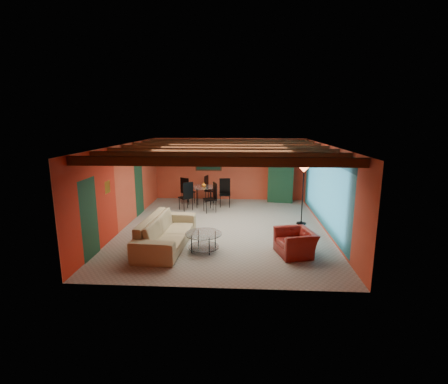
# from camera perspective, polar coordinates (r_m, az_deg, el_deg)

# --- Properties ---
(room) EXTENTS (6.52, 8.01, 2.71)m
(room) POSITION_cam_1_polar(r_m,az_deg,el_deg) (10.47, -0.03, 6.38)
(room) COLOR gray
(room) RESTS_ON ground
(sofa) EXTENTS (1.26, 2.89, 0.83)m
(sofa) POSITION_cam_1_polar(r_m,az_deg,el_deg) (9.36, -9.94, -6.76)
(sofa) COLOR #8D7D5A
(sofa) RESTS_ON ground
(armchair) EXTENTS (1.11, 1.20, 0.65)m
(armchair) POSITION_cam_1_polar(r_m,az_deg,el_deg) (8.86, 12.28, -8.58)
(armchair) COLOR maroon
(armchair) RESTS_ON ground
(coffee_table) EXTENTS (1.19, 1.19, 0.50)m
(coffee_table) POSITION_cam_1_polar(r_m,az_deg,el_deg) (8.94, -3.56, -8.63)
(coffee_table) COLOR white
(coffee_table) RESTS_ON ground
(dining_table) EXTENTS (2.35, 2.35, 1.15)m
(dining_table) POSITION_cam_1_polar(r_m,az_deg,el_deg) (13.32, -3.51, -0.15)
(dining_table) COLOR silver
(dining_table) RESTS_ON ground
(armoire) EXTENTS (1.08, 0.64, 1.78)m
(armoire) POSITION_cam_1_polar(r_m,az_deg,el_deg) (14.30, 9.67, 1.86)
(armoire) COLOR brown
(armoire) RESTS_ON ground
(floor_lamp) EXTENTS (0.51, 0.51, 2.00)m
(floor_lamp) POSITION_cam_1_polar(r_m,az_deg,el_deg) (11.29, 13.49, -0.53)
(floor_lamp) COLOR black
(floor_lamp) RESTS_ON ground
(ceiling_fan) EXTENTS (1.50, 1.50, 0.44)m
(ceiling_fan) POSITION_cam_1_polar(r_m,az_deg,el_deg) (10.36, -0.07, 6.31)
(ceiling_fan) COLOR #472614
(ceiling_fan) RESTS_ON ceiling
(painting) EXTENTS (1.05, 0.03, 0.65)m
(painting) POSITION_cam_1_polar(r_m,az_deg,el_deg) (14.44, -2.70, 5.17)
(painting) COLOR black
(painting) RESTS_ON wall_back
(potted_plant) EXTENTS (0.59, 0.55, 0.53)m
(potted_plant) POSITION_cam_1_polar(r_m,az_deg,el_deg) (14.14, 9.84, 6.46)
(potted_plant) COLOR #26661E
(potted_plant) RESTS_ON armoire
(vase) EXTENTS (0.21, 0.21, 0.18)m
(vase) POSITION_cam_1_polar(r_m,az_deg,el_deg) (13.19, -3.55, 2.66)
(vase) COLOR orange
(vase) RESTS_ON dining_table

